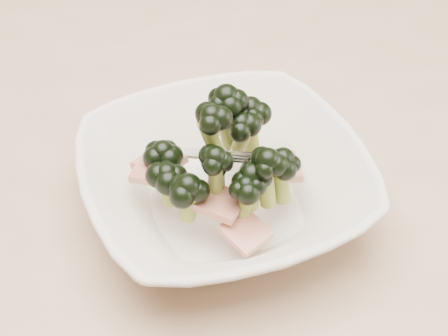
% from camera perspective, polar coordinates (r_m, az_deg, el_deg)
% --- Properties ---
extents(dining_table, '(1.20, 0.80, 0.75)m').
position_cam_1_polar(dining_table, '(0.73, -6.45, -5.09)').
color(dining_table, tan).
rests_on(dining_table, ground).
extents(broccoli_dish, '(0.30, 0.30, 0.13)m').
position_cam_1_polar(broccoli_dish, '(0.58, -0.00, -0.92)').
color(broccoli_dish, beige).
rests_on(broccoli_dish, dining_table).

